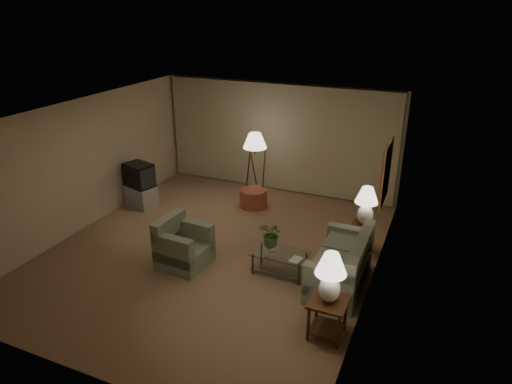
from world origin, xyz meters
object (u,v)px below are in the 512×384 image
armchair (184,247)px  tv_cabinet (141,196)px  side_table_near (328,312)px  table_lamp_far (366,202)px  vase (272,247)px  side_table_far (363,234)px  sofa (340,265)px  coffee_table (279,260)px  floor_lamp (255,167)px  table_lamp_near (331,273)px  ottoman (253,198)px  crt_tv (139,175)px

armchair → tv_cabinet: (-2.30, 1.83, -0.11)m
side_table_near → table_lamp_far: size_ratio=0.81×
side_table_near → table_lamp_far: table_lamp_far is taller
tv_cabinet → vase: 4.12m
side_table_far → vase: bearing=-134.9°
armchair → table_lamp_far: table_lamp_far is taller
sofa → coffee_table: bearing=-84.5°
table_lamp_far → floor_lamp: bearing=154.2°
sofa → table_lamp_near: 1.52m
coffee_table → vase: size_ratio=5.97×
coffee_table → tv_cabinet: 4.25m
ottoman → vase: vase is taller
crt_tv → ottoman: (2.44, 1.02, -0.56)m
ottoman → vase: 2.85m
armchair → table_lamp_far: 3.45m
armchair → ottoman: size_ratio=1.49×
coffee_table → crt_tv: 4.28m
coffee_table → table_lamp_far: bearing=48.4°
armchair → side_table_far: (2.90, 1.74, 0.03)m
table_lamp_far → crt_tv: table_lamp_far is taller
coffee_table → floor_lamp: size_ratio=0.59×
table_lamp_near → table_lamp_far: size_ratio=1.02×
crt_tv → vase: (3.85, -1.44, -0.27)m
side_table_far → ottoman: (-2.76, 1.10, -0.18)m
side_table_near → side_table_far: bearing=90.0°
armchair → table_lamp_far: (2.90, 1.74, 0.68)m
side_table_near → tv_cabinet: size_ratio=0.73×
tv_cabinet → vase: (3.85, -1.44, 0.25)m
side_table_near → sofa: bearing=96.3°
sofa → vase: size_ratio=9.85×
armchair → sofa: bearing=-76.3°
armchair → side_table_far: 3.38m
coffee_table → tv_cabinet: tv_cabinet is taller
coffee_table → vase: vase is taller
ottoman → vase: (1.42, -2.45, 0.29)m
tv_cabinet → floor_lamp: bearing=44.2°
crt_tv → table_lamp_near: bearing=-11.8°
table_lamp_far → side_table_far: bearing=-153.4°
sofa → coffee_table: 1.06m
side_table_near → ottoman: 4.63m
tv_cabinet → floor_lamp: floor_lamp is taller
table_lamp_near → table_lamp_far: 2.60m
armchair → table_lamp_near: size_ratio=1.25×
side_table_far → tv_cabinet: (-5.20, 0.09, -0.14)m
tv_cabinet → table_lamp_far: bearing=14.6°
table_lamp_far → vase: bearing=-134.9°
side_table_near → coffee_table: bearing=133.8°
side_table_near → crt_tv: (-5.20, 2.69, 0.36)m
side_table_far → side_table_near: bearing=-90.0°
table_lamp_near → vase: table_lamp_near is taller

